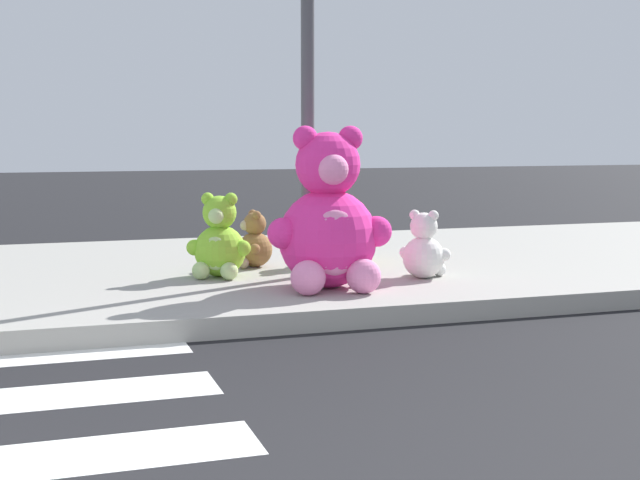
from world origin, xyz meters
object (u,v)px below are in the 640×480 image
object	(u,v)px
plush_brown	(253,244)
plush_white	(424,251)
plush_lime	(219,243)
plush_yellow	(336,234)
sign_pole	(308,69)
plush_pink_large	(329,224)

from	to	relation	value
plush_brown	plush_white	bearing A→B (deg)	-40.41
plush_brown	plush_lime	world-z (taller)	plush_lime
plush_yellow	plush_lime	xyz separation A→B (m)	(-1.16, -0.41, 0.01)
sign_pole	plush_lime	size ratio (longest dim) A/B	4.60
plush_yellow	plush_white	world-z (taller)	plush_yellow
plush_pink_large	plush_yellow	size ratio (longest dim) A/B	1.84
plush_brown	plush_yellow	distance (m)	0.77
sign_pole	plush_brown	xyz separation A→B (m)	(-0.31, 0.64, -1.50)
plush_pink_large	plush_white	world-z (taller)	plush_pink_large
plush_yellow	plush_white	distance (m)	1.07
plush_yellow	plush_pink_large	bearing A→B (deg)	-111.78
plush_white	sign_pole	bearing A→B (deg)	157.10
sign_pole	plush_white	bearing A→B (deg)	-22.90
plush_pink_large	plush_brown	world-z (taller)	plush_pink_large
plush_brown	plush_lime	size ratio (longest dim) A/B	0.73
sign_pole	plush_brown	size ratio (longest dim) A/B	6.33
plush_brown	sign_pole	bearing A→B (deg)	-64.27
plush_brown	plush_yellow	xyz separation A→B (m)	(0.77, -0.03, 0.07)
sign_pole	plush_lime	world-z (taller)	sign_pole
plush_yellow	plush_lime	size ratio (longest dim) A/B	0.96
plush_white	plush_yellow	bearing A→B (deg)	113.03
plush_pink_large	plush_brown	distance (m)	1.29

